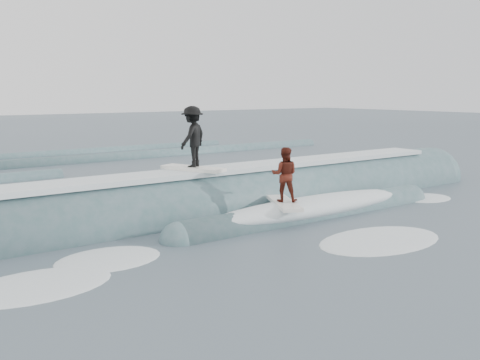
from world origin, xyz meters
TOP-DOWN VIEW (x-y plane):
  - ground at (0.00, 0.00)m, footprint 160.00×160.00m
  - breaking_wave at (0.17, 4.07)m, footprint 23.60×4.06m
  - surfer_black at (-0.97, 4.28)m, footprint 1.31×2.06m
  - surfer_red at (0.65, 2.08)m, footprint 1.36×2.04m
  - whitewater at (0.41, -0.94)m, footprint 15.54×8.64m
  - far_swells at (-1.69, 17.65)m, footprint 40.40×8.65m

SIDE VIEW (x-z plane):
  - ground at x=0.00m, z-range 0.00..0.00m
  - whitewater at x=0.41m, z-range -0.05..0.05m
  - far_swells at x=-1.69m, z-range -0.40..0.40m
  - breaking_wave at x=0.17m, z-range -1.25..1.32m
  - surfer_red at x=0.65m, z-range 0.43..2.04m
  - surfer_black at x=-0.97m, z-range 1.33..3.19m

